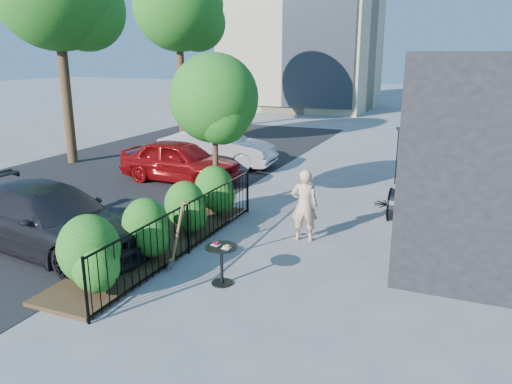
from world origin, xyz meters
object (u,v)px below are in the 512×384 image
at_px(shovel, 176,240).
at_px(car_silver, 217,147).
at_px(cafe_table, 222,258).
at_px(street_tree_far, 179,11).
at_px(woman, 304,205).
at_px(car_darkgrey, 49,219).
at_px(patio_tree, 216,104).
at_px(car_red, 180,161).

height_order(shovel, car_silver, shovel).
relative_size(cafe_table, shovel, 0.53).
distance_m(street_tree_far, cafe_table, 18.62).
height_order(cafe_table, woman, woman).
relative_size(shovel, car_silver, 0.35).
bearing_deg(car_darkgrey, cafe_table, -82.81).
height_order(patio_tree, car_red, patio_tree).
xyz_separation_m(patio_tree, woman, (2.67, -1.12, -1.96)).
xyz_separation_m(cafe_table, car_silver, (-4.44, 8.53, 0.19)).
xyz_separation_m(patio_tree, car_silver, (-2.45, 4.78, -2.08)).
xyz_separation_m(woman, car_red, (-5.18, 3.43, -0.13)).
distance_m(cafe_table, shovel, 1.03).
height_order(woman, car_red, woman).
xyz_separation_m(cafe_table, shovel, (-1.01, 0.15, 0.14)).
bearing_deg(patio_tree, car_darkgrey, -118.28).
xyz_separation_m(street_tree_far, shovel, (8.68, -14.80, -5.28)).
bearing_deg(car_darkgrey, shovel, -80.22).
height_order(car_red, car_silver, car_silver).
relative_size(shovel, car_red, 0.37).
relative_size(street_tree_far, car_red, 2.10).
height_order(car_silver, car_darkgrey, car_silver).
relative_size(woman, car_darkgrey, 0.34).
xyz_separation_m(cafe_table, car_darkgrey, (-3.98, 0.05, 0.18)).
distance_m(woman, car_red, 6.21).
bearing_deg(street_tree_far, car_darkgrey, -69.02).
distance_m(patio_tree, street_tree_far, 13.95).
xyz_separation_m(cafe_table, woman, (0.68, 2.63, 0.30)).
height_order(patio_tree, cafe_table, patio_tree).
height_order(street_tree_far, car_red, street_tree_far).
distance_m(cafe_table, woman, 2.73).
distance_m(car_red, car_darkgrey, 6.03).
height_order(cafe_table, shovel, shovel).
bearing_deg(cafe_table, street_tree_far, 122.95).
relative_size(cafe_table, car_red, 0.19).
bearing_deg(patio_tree, woman, -22.70).
xyz_separation_m(woman, car_silver, (-5.13, 5.90, -0.11)).
bearing_deg(cafe_table, woman, 75.40).
xyz_separation_m(car_red, car_silver, (0.05, 2.47, 0.01)).
relative_size(street_tree_far, car_silver, 1.99).
height_order(car_red, car_darkgrey, car_darkgrey).
distance_m(woman, shovel, 3.01).
xyz_separation_m(street_tree_far, woman, (10.37, -12.32, -5.12)).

